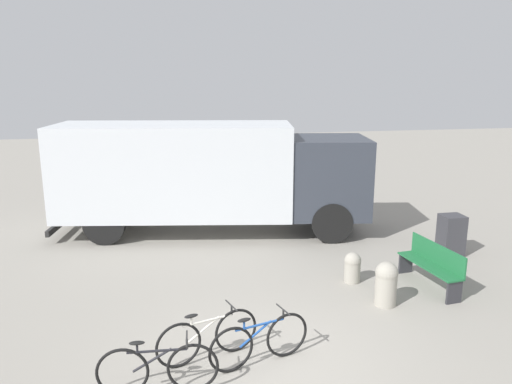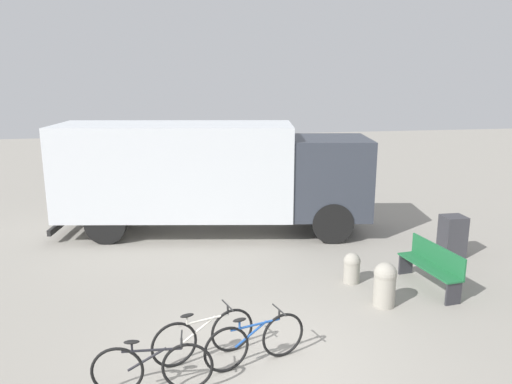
% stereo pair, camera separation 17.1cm
% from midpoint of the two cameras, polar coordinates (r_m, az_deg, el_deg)
% --- Properties ---
extents(ground_plane, '(60.00, 60.00, 0.00)m').
position_cam_midpoint_polar(ground_plane, '(8.20, 0.59, -19.28)').
color(ground_plane, gray).
extents(delivery_truck, '(8.87, 3.55, 3.09)m').
position_cam_midpoint_polar(delivery_truck, '(13.94, -5.92, 2.23)').
color(delivery_truck, silver).
rests_on(delivery_truck, ground).
extents(park_bench, '(0.61, 1.77, 0.94)m').
position_cam_midpoint_polar(park_bench, '(11.23, 19.08, -7.75)').
color(park_bench, '#1E6638').
rests_on(park_bench, ground).
extents(bicycle_near, '(1.72, 0.44, 0.84)m').
position_cam_midpoint_polar(bicycle_near, '(7.57, -11.85, -19.14)').
color(bicycle_near, black).
rests_on(bicycle_near, ground).
extents(bicycle_middle, '(1.66, 0.61, 0.84)m').
position_cam_midpoint_polar(bicycle_middle, '(8.22, -6.15, -16.10)').
color(bicycle_middle, black).
rests_on(bicycle_middle, ground).
extents(bicycle_far, '(1.66, 0.59, 0.84)m').
position_cam_midpoint_polar(bicycle_far, '(8.06, -0.22, -16.65)').
color(bicycle_far, black).
rests_on(bicycle_far, ground).
extents(bollard_near_bench, '(0.44, 0.44, 0.89)m').
position_cam_midpoint_polar(bollard_near_bench, '(10.15, 14.18, -9.95)').
color(bollard_near_bench, '#9E998C').
rests_on(bollard_near_bench, ground).
extents(bollard_far_bench, '(0.36, 0.36, 0.67)m').
position_cam_midpoint_polar(bollard_far_bench, '(11.10, 10.53, -8.36)').
color(bollard_far_bench, '#9E998C').
rests_on(bollard_far_bench, ground).
extents(utility_box, '(0.54, 0.51, 1.03)m').
position_cam_midpoint_polar(utility_box, '(13.31, 21.06, -4.62)').
color(utility_box, '#38383D').
rests_on(utility_box, ground).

